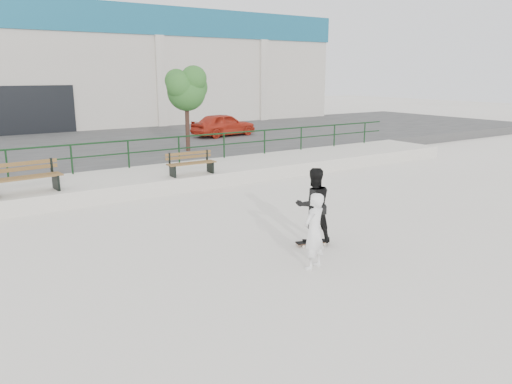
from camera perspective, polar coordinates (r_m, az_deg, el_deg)
ground at (r=9.20m, az=3.50°, el=-11.41°), size 120.00×120.00×0.00m
ledge at (r=17.29m, az=-15.88°, el=0.85°), size 30.00×3.00×0.50m
parking_strip at (r=25.40m, az=-21.91°, el=4.28°), size 60.00×14.00×0.50m
railing at (r=18.34m, az=-17.35°, el=4.61°), size 28.00×0.06×1.03m
commercial_building at (r=38.96m, az=-27.01°, el=13.06°), size 44.20×16.33×8.00m
bench_left at (r=15.70m, az=-24.91°, el=1.48°), size 2.02×0.74×0.91m
bench_right at (r=17.08m, az=-7.44°, el=3.26°), size 1.69×0.54×0.77m
tree at (r=22.22m, az=-7.93°, el=11.77°), size 2.08×1.85×3.69m
red_car at (r=27.56m, az=-3.73°, el=7.70°), size 3.81×1.89×1.25m
skateboard at (r=11.61m, az=6.48°, el=-5.72°), size 0.80×0.42×0.09m
standing_skater at (r=11.35m, az=6.59°, el=-1.51°), size 1.02×0.91×1.72m
seated_skater at (r=10.06m, az=6.63°, el=-4.48°), size 0.66×0.53×1.57m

